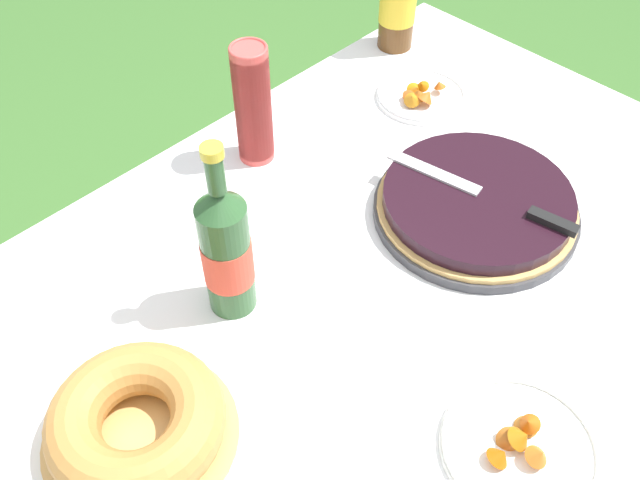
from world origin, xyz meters
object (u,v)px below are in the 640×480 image
(cup_stack, at_px, (253,105))
(berry_tart, at_px, (477,205))
(serving_knife, at_px, (494,197))
(snack_plate_left, at_px, (421,95))
(snack_plate_near, at_px, (520,446))
(bundt_cake, at_px, (136,423))
(cider_bottle_green, at_px, (226,251))

(cup_stack, bearing_deg, berry_tart, -67.56)
(serving_knife, height_order, snack_plate_left, serving_knife)
(cup_stack, bearing_deg, snack_plate_near, -102.58)
(snack_plate_left, bearing_deg, berry_tart, -124.82)
(bundt_cake, height_order, cider_bottle_green, cider_bottle_green)
(berry_tart, relative_size, snack_plate_left, 1.89)
(bundt_cake, relative_size, cider_bottle_green, 0.84)
(cup_stack, xyz_separation_m, snack_plate_near, (-0.17, -0.75, -0.11))
(berry_tart, bearing_deg, snack_plate_left, 55.18)
(serving_knife, height_order, snack_plate_near, serving_knife)
(cider_bottle_green, bearing_deg, bundt_cake, -159.70)
(berry_tart, xyz_separation_m, serving_knife, (0.01, -0.03, 0.04))
(berry_tart, relative_size, cup_stack, 1.51)
(berry_tart, xyz_separation_m, snack_plate_left, (0.21, 0.30, -0.01))
(berry_tart, bearing_deg, cider_bottle_green, 159.73)
(berry_tart, distance_m, cider_bottle_green, 0.49)
(cider_bottle_green, bearing_deg, snack_plate_near, -77.25)
(berry_tart, distance_m, serving_knife, 0.05)
(cup_stack, xyz_separation_m, snack_plate_left, (0.38, -0.12, -0.11))
(bundt_cake, distance_m, snack_plate_near, 0.55)
(berry_tart, bearing_deg, snack_plate_near, -135.99)
(cup_stack, distance_m, cider_bottle_green, 0.38)
(serving_knife, relative_size, bundt_cake, 1.31)
(snack_plate_left, bearing_deg, bundt_cake, -165.94)
(berry_tart, xyz_separation_m, snack_plate_near, (-0.34, -0.33, -0.02))
(cup_stack, distance_m, snack_plate_left, 0.42)
(snack_plate_near, distance_m, snack_plate_left, 0.84)
(serving_knife, xyz_separation_m, bundt_cake, (-0.71, 0.10, -0.02))
(cup_stack, bearing_deg, bundt_cake, -147.03)
(berry_tart, height_order, cider_bottle_green, cider_bottle_green)
(berry_tart, height_order, serving_knife, serving_knife)
(serving_knife, xyz_separation_m, snack_plate_left, (0.21, 0.33, -0.05))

